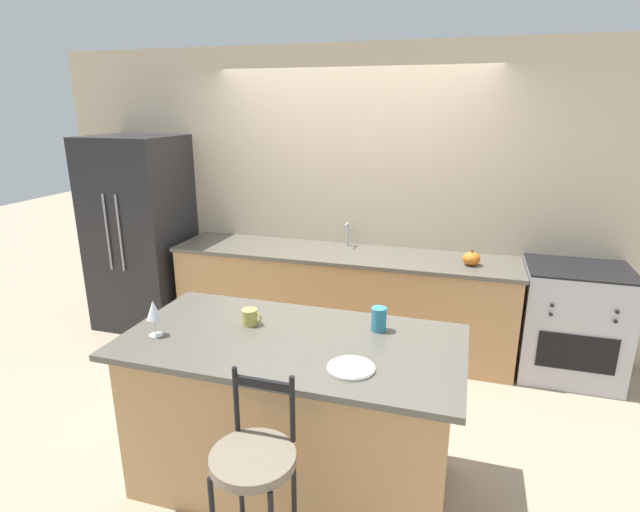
{
  "coord_description": "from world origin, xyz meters",
  "views": [
    {
      "loc": [
        1.07,
        -3.8,
        2.18
      ],
      "look_at": [
        0.08,
        -0.53,
        1.14
      ],
      "focal_mm": 28.0,
      "sensor_mm": 36.0,
      "label": 1
    }
  ],
  "objects_px": {
    "refrigerator": "(142,233)",
    "dinner_plate": "(351,367)",
    "bar_stool_near": "(255,483)",
    "wine_glass": "(154,311)",
    "tumbler_cup": "(379,319)",
    "pumpkin_decoration": "(471,259)",
    "coffee_mug": "(250,317)",
    "oven_range": "(572,322)"
  },
  "relations": [
    {
      "from": "refrigerator",
      "to": "dinner_plate",
      "type": "distance_m",
      "value": 3.31
    },
    {
      "from": "bar_stool_near",
      "to": "wine_glass",
      "type": "height_order",
      "value": "wine_glass"
    },
    {
      "from": "tumbler_cup",
      "to": "pumpkin_decoration",
      "type": "distance_m",
      "value": 1.6
    },
    {
      "from": "coffee_mug",
      "to": "pumpkin_decoration",
      "type": "relative_size",
      "value": 0.86
    },
    {
      "from": "coffee_mug",
      "to": "tumbler_cup",
      "type": "distance_m",
      "value": 0.75
    },
    {
      "from": "wine_glass",
      "to": "pumpkin_decoration",
      "type": "height_order",
      "value": "wine_glass"
    },
    {
      "from": "oven_range",
      "to": "coffee_mug",
      "type": "relative_size",
      "value": 7.66
    },
    {
      "from": "oven_range",
      "to": "tumbler_cup",
      "type": "bearing_deg",
      "value": -129.67
    },
    {
      "from": "bar_stool_near",
      "to": "pumpkin_decoration",
      "type": "xyz_separation_m",
      "value": [
        0.84,
        2.51,
        0.34
      ]
    },
    {
      "from": "dinner_plate",
      "to": "pumpkin_decoration",
      "type": "bearing_deg",
      "value": 74.84
    },
    {
      "from": "oven_range",
      "to": "pumpkin_decoration",
      "type": "relative_size",
      "value": 6.59
    },
    {
      "from": "oven_range",
      "to": "pumpkin_decoration",
      "type": "bearing_deg",
      "value": -175.0
    },
    {
      "from": "pumpkin_decoration",
      "to": "oven_range",
      "type": "bearing_deg",
      "value": 5.0
    },
    {
      "from": "wine_glass",
      "to": "tumbler_cup",
      "type": "distance_m",
      "value": 1.26
    },
    {
      "from": "dinner_plate",
      "to": "tumbler_cup",
      "type": "height_order",
      "value": "tumbler_cup"
    },
    {
      "from": "oven_range",
      "to": "coffee_mug",
      "type": "height_order",
      "value": "coffee_mug"
    },
    {
      "from": "coffee_mug",
      "to": "wine_glass",
      "type": "bearing_deg",
      "value": -147.69
    },
    {
      "from": "dinner_plate",
      "to": "wine_glass",
      "type": "relative_size",
      "value": 1.14
    },
    {
      "from": "wine_glass",
      "to": "tumbler_cup",
      "type": "height_order",
      "value": "wine_glass"
    },
    {
      "from": "pumpkin_decoration",
      "to": "wine_glass",
      "type": "bearing_deg",
      "value": -130.68
    },
    {
      "from": "dinner_plate",
      "to": "pumpkin_decoration",
      "type": "distance_m",
      "value": 2.07
    },
    {
      "from": "refrigerator",
      "to": "coffee_mug",
      "type": "relative_size",
      "value": 15.41
    },
    {
      "from": "refrigerator",
      "to": "tumbler_cup",
      "type": "xyz_separation_m",
      "value": [
        2.68,
        -1.53,
        0.06
      ]
    },
    {
      "from": "oven_range",
      "to": "bar_stool_near",
      "type": "distance_m",
      "value": 3.08
    },
    {
      "from": "oven_range",
      "to": "bar_stool_near",
      "type": "bearing_deg",
      "value": -122.86
    },
    {
      "from": "refrigerator",
      "to": "oven_range",
      "type": "height_order",
      "value": "refrigerator"
    },
    {
      "from": "refrigerator",
      "to": "wine_glass",
      "type": "relative_size",
      "value": 9.07
    },
    {
      "from": "refrigerator",
      "to": "tumbler_cup",
      "type": "height_order",
      "value": "refrigerator"
    },
    {
      "from": "refrigerator",
      "to": "dinner_plate",
      "type": "xyz_separation_m",
      "value": [
        2.64,
        -2.0,
        0.0
      ]
    },
    {
      "from": "refrigerator",
      "to": "oven_range",
      "type": "distance_m",
      "value": 4.04
    },
    {
      "from": "pumpkin_decoration",
      "to": "dinner_plate",
      "type": "bearing_deg",
      "value": -105.16
    },
    {
      "from": "refrigerator",
      "to": "wine_glass",
      "type": "distance_m",
      "value": 2.47
    },
    {
      "from": "bar_stool_near",
      "to": "coffee_mug",
      "type": "xyz_separation_m",
      "value": [
        -0.39,
        0.84,
        0.37
      ]
    },
    {
      "from": "bar_stool_near",
      "to": "coffee_mug",
      "type": "bearing_deg",
      "value": 114.85
    },
    {
      "from": "oven_range",
      "to": "wine_glass",
      "type": "bearing_deg",
      "value": -141.12
    },
    {
      "from": "refrigerator",
      "to": "bar_stool_near",
      "type": "height_order",
      "value": "refrigerator"
    },
    {
      "from": "refrigerator",
      "to": "wine_glass",
      "type": "bearing_deg",
      "value": -52.45
    },
    {
      "from": "pumpkin_decoration",
      "to": "coffee_mug",
      "type": "bearing_deg",
      "value": -126.4
    },
    {
      "from": "dinner_plate",
      "to": "bar_stool_near",
      "type": "bearing_deg",
      "value": -119.99
    },
    {
      "from": "bar_stool_near",
      "to": "dinner_plate",
      "type": "relative_size",
      "value": 4.59
    },
    {
      "from": "pumpkin_decoration",
      "to": "refrigerator",
      "type": "bearing_deg",
      "value": 179.96
    },
    {
      "from": "refrigerator",
      "to": "wine_glass",
      "type": "height_order",
      "value": "refrigerator"
    }
  ]
}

